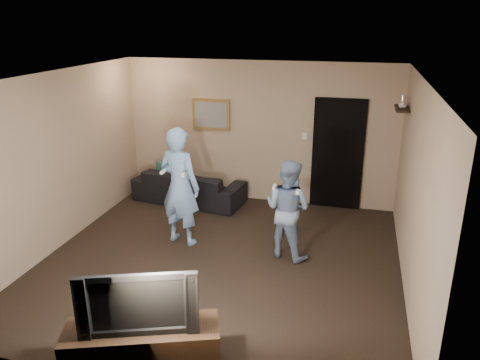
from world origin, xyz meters
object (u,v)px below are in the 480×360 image
(wii_player_left, at_px, (180,186))
(wii_player_right, at_px, (288,209))
(television, at_px, (139,299))
(sofa, at_px, (189,186))
(tv_console, at_px, (143,350))

(wii_player_left, distance_m, wii_player_right, 1.65)
(wii_player_left, bearing_deg, television, -76.44)
(sofa, xyz_separation_m, tv_console, (1.13, -4.37, -0.05))
(sofa, height_order, tv_console, sofa)
(tv_console, bearing_deg, wii_player_left, 83.49)
(wii_player_right, bearing_deg, tv_console, -109.69)
(television, distance_m, wii_player_right, 2.90)
(sofa, xyz_separation_m, television, (1.13, -4.37, 0.53))
(tv_console, xyz_separation_m, wii_player_left, (-0.67, 2.76, 0.66))
(wii_player_left, xyz_separation_m, wii_player_right, (1.64, -0.03, -0.18))
(television, bearing_deg, sofa, 84.48)
(tv_console, bearing_deg, sofa, 84.48)
(sofa, height_order, wii_player_left, wii_player_left)
(tv_console, bearing_deg, television, 0.00)
(sofa, bearing_deg, television, 112.79)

